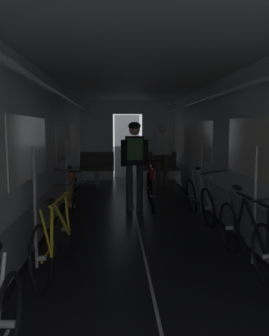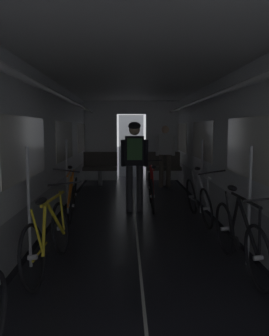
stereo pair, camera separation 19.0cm
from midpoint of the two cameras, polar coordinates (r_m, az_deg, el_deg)
train_car_shell at (r=5.47m, az=1.30°, el=7.43°), size 3.14×12.34×2.57m
bench_seat_far_left at (r=10.02m, az=-5.04°, el=0.43°), size 0.98×0.51×0.95m
bench_seat_far_right at (r=10.06m, az=5.24°, el=0.46°), size 0.98×0.51×0.95m
bicycle_yellow at (r=4.13m, az=-12.45°, el=-10.86°), size 0.46×1.69×0.95m
bicycle_black at (r=4.23m, az=17.89°, el=-10.59°), size 0.44×1.69×0.95m
bicycle_orange at (r=6.44m, az=-9.15°, el=-4.59°), size 0.44×1.69×0.95m
bicycle_silver at (r=6.25m, az=11.19°, el=-4.97°), size 0.44×1.69×0.96m
person_cyclist_aisle at (r=6.74m, az=0.82°, el=1.89°), size 0.53×0.40×1.73m
bicycle_red_in_aisle at (r=7.10m, az=3.50°, el=-3.48°), size 0.44×1.69×0.94m
person_standing_near_bench at (r=9.65m, az=5.54°, el=2.64°), size 0.53×0.23×1.69m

